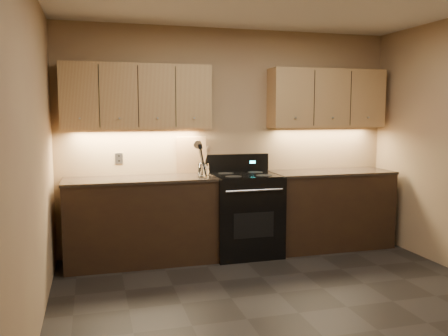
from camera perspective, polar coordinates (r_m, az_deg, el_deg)
The scene contains 15 objects.
floor at distance 4.10m, azimuth 8.97°, elevation -16.83°, with size 4.00×4.00×0.00m, color black.
wall_back at distance 5.65m, azimuth 0.73°, elevation 3.33°, with size 4.00×0.04×2.60m, color #9F885E.
wall_left at distance 3.45m, azimuth -22.42°, elevation 0.71°, with size 0.04×4.00×2.60m, color #9F885E.
counter_left at distance 5.26m, azimuth -9.98°, elevation -6.20°, with size 1.62×0.62×0.93m.
counter_right at distance 5.92m, azimuth 12.61°, elevation -4.82°, with size 1.46×0.62×0.93m.
stove at distance 5.48m, azimuth 2.47°, elevation -5.45°, with size 0.76×0.68×1.14m.
upper_cab_left at distance 5.28m, azimuth -10.44°, elevation 8.42°, with size 1.60×0.30×0.70m, color tan.
upper_cab_right at distance 5.94m, azimuth 12.25°, elevation 8.17°, with size 1.44×0.30×0.70m, color tan.
outlet_plate at distance 5.43m, azimuth -12.53°, elevation 1.14°, with size 0.09×0.01×0.12m, color #B2B5BA.
utensil_crock at distance 5.18m, azimuth -2.48°, elevation -0.30°, with size 0.16×0.16×0.15m.
cutting_board at distance 5.50m, azimuth -3.96°, elevation 1.58°, with size 0.34×0.02×0.43m, color tan.
wooden_spoon at distance 5.16m, azimuth -2.82°, elevation 0.94°, with size 0.06×0.06×0.34m, color tan, non-canonical shape.
black_turner at distance 5.14m, azimuth -2.22°, elevation 1.06°, with size 0.08×0.08×0.36m, color black, non-canonical shape.
steel_spatula at distance 5.17m, azimuth -2.32°, elevation 1.29°, with size 0.08×0.08×0.40m, color silver, non-canonical shape.
steel_skimmer at distance 5.15m, azimuth -2.25°, elevation 1.15°, with size 0.09×0.09×0.37m, color silver, non-canonical shape.
Camera 1 is at (-1.59, -3.41, 1.63)m, focal length 38.00 mm.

